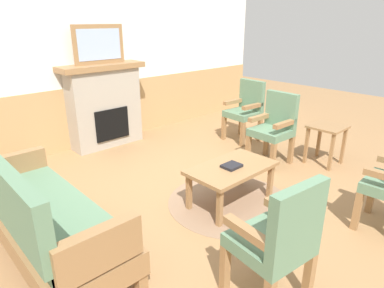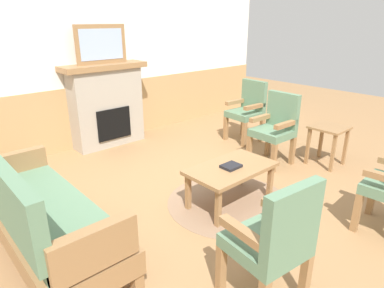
% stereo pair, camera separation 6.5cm
% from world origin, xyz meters
% --- Properties ---
extents(ground_plane, '(14.00, 14.00, 0.00)m').
position_xyz_m(ground_plane, '(0.00, 0.00, 0.00)').
color(ground_plane, '#997047').
extents(wall_back, '(7.20, 0.14, 2.70)m').
position_xyz_m(wall_back, '(0.00, 2.60, 1.31)').
color(wall_back, white).
rests_on(wall_back, ground_plane).
extents(fireplace, '(1.30, 0.44, 1.28)m').
position_xyz_m(fireplace, '(0.00, 2.35, 0.65)').
color(fireplace, '#A39989').
rests_on(fireplace, ground_plane).
extents(framed_picture, '(0.80, 0.04, 0.56)m').
position_xyz_m(framed_picture, '(0.00, 2.35, 1.56)').
color(framed_picture, olive).
rests_on(framed_picture, fireplace).
extents(couch, '(0.70, 1.80, 0.98)m').
position_xyz_m(couch, '(-1.77, 0.23, 0.40)').
color(couch, olive).
rests_on(couch, ground_plane).
extents(coffee_table, '(0.96, 0.56, 0.44)m').
position_xyz_m(coffee_table, '(0.05, -0.22, 0.39)').
color(coffee_table, olive).
rests_on(coffee_table, ground_plane).
extents(round_rug, '(1.38, 1.38, 0.01)m').
position_xyz_m(round_rug, '(0.05, -0.22, 0.00)').
color(round_rug, '#896B51').
rests_on(round_rug, ground_plane).
extents(book_on_table, '(0.20, 0.16, 0.03)m').
position_xyz_m(book_on_table, '(0.03, -0.23, 0.46)').
color(book_on_table, black).
rests_on(book_on_table, coffee_table).
extents(armchair_near_fireplace, '(0.51, 0.51, 0.98)m').
position_xyz_m(armchair_near_fireplace, '(1.82, 1.00, 0.54)').
color(armchair_near_fireplace, olive).
rests_on(armchair_near_fireplace, ground_plane).
extents(armchair_by_window_left, '(0.49, 0.49, 0.98)m').
position_xyz_m(armchair_by_window_left, '(1.36, 0.14, 0.54)').
color(armchair_by_window_left, olive).
rests_on(armchair_by_window_left, ground_plane).
extents(armchair_front_left, '(0.53, 0.53, 0.98)m').
position_xyz_m(armchair_front_left, '(-0.78, -1.34, 0.54)').
color(armchair_front_left, olive).
rests_on(armchair_front_left, ground_plane).
extents(side_table, '(0.44, 0.44, 0.55)m').
position_xyz_m(side_table, '(1.84, -0.39, 0.43)').
color(side_table, olive).
rests_on(side_table, ground_plane).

